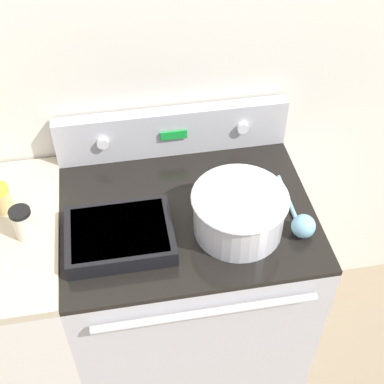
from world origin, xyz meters
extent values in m
cube|color=silver|center=(0.00, 0.67, 1.25)|extent=(8.00, 0.05, 2.50)
cube|color=#BCBCC1|center=(0.00, 0.32, 0.46)|extent=(0.80, 0.63, 0.92)
cube|color=black|center=(0.00, 0.32, 0.93)|extent=(0.80, 0.63, 0.02)
cylinder|color=silver|center=(0.00, -0.02, 0.86)|extent=(0.65, 0.02, 0.02)
cube|color=#BCBCC1|center=(0.00, 0.61, 1.03)|extent=(0.80, 0.05, 0.18)
cylinder|color=white|center=(-0.24, 0.57, 1.03)|extent=(0.04, 0.02, 0.04)
cylinder|color=white|center=(0.24, 0.57, 1.03)|extent=(0.04, 0.02, 0.04)
cube|color=green|center=(0.00, 0.57, 1.03)|extent=(0.09, 0.01, 0.03)
cube|color=silver|center=(-0.65, 0.32, 0.46)|extent=(0.50, 0.63, 0.92)
cylinder|color=silver|center=(0.14, 0.21, 1.01)|extent=(0.27, 0.27, 0.14)
torus|color=silver|center=(0.14, 0.21, 1.07)|extent=(0.29, 0.29, 0.01)
cylinder|color=beige|center=(0.14, 0.21, 1.06)|extent=(0.25, 0.25, 0.02)
cube|color=black|center=(-0.22, 0.22, 0.97)|extent=(0.32, 0.24, 0.06)
cube|color=tan|center=(-0.22, 0.22, 0.98)|extent=(0.28, 0.21, 0.03)
cylinder|color=#7AB2C6|center=(0.33, 0.28, 0.95)|extent=(0.01, 0.25, 0.01)
sphere|color=#7AB2C6|center=(0.33, 0.16, 0.97)|extent=(0.07, 0.07, 0.07)
cylinder|color=beige|center=(-0.49, 0.28, 1.00)|extent=(0.06, 0.06, 0.09)
cylinder|color=black|center=(-0.49, 0.28, 1.05)|extent=(0.06, 0.06, 0.01)
cylinder|color=tan|center=(-0.56, 0.41, 0.99)|extent=(0.06, 0.06, 0.08)
camera|label=1|loc=(-0.18, -0.83, 2.17)|focal=50.00mm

